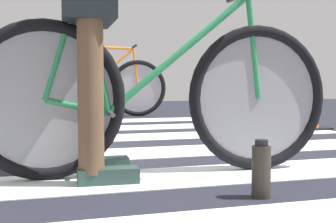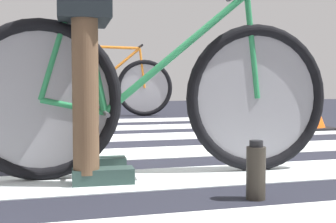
{
  "view_description": "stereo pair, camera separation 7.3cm",
  "coord_description": "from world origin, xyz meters",
  "px_view_note": "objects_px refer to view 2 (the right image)",
  "views": [
    {
      "loc": [
        -0.05,
        -2.96,
        0.46
      ],
      "look_at": [
        0.7,
        -0.41,
        0.28
      ],
      "focal_mm": 48.4,
      "sensor_mm": 36.0,
      "label": 1
    },
    {
      "loc": [
        0.02,
        -2.96,
        0.46
      ],
      "look_at": [
        0.7,
        -0.41,
        0.28
      ],
      "focal_mm": 48.4,
      "sensor_mm": 36.0,
      "label": 2
    }
  ],
  "objects_px": {
    "water_bottle": "(256,171)",
    "cyclist_1_of_3": "(85,38)",
    "bicycle_3_of_3": "(104,86)",
    "bicycle_1_of_3": "(154,93)",
    "traffic_cone": "(305,103)"
  },
  "relations": [
    {
      "from": "cyclist_1_of_3",
      "to": "bicycle_3_of_3",
      "type": "xyz_separation_m",
      "value": [
        0.52,
        3.63,
        -0.25
      ]
    },
    {
      "from": "bicycle_3_of_3",
      "to": "water_bottle",
      "type": "height_order",
      "value": "bicycle_3_of_3"
    },
    {
      "from": "bicycle_3_of_3",
      "to": "water_bottle",
      "type": "bearing_deg",
      "value": -84.26
    },
    {
      "from": "cyclist_1_of_3",
      "to": "traffic_cone",
      "type": "distance_m",
      "value": 2.71
    },
    {
      "from": "bicycle_1_of_3",
      "to": "traffic_cone",
      "type": "relative_size",
      "value": 3.44
    },
    {
      "from": "water_bottle",
      "to": "cyclist_1_of_3",
      "type": "bearing_deg",
      "value": 137.47
    },
    {
      "from": "traffic_cone",
      "to": "bicycle_1_of_3",
      "type": "bearing_deg",
      "value": -137.77
    },
    {
      "from": "bicycle_1_of_3",
      "to": "bicycle_3_of_3",
      "type": "distance_m",
      "value": 3.65
    },
    {
      "from": "bicycle_1_of_3",
      "to": "water_bottle",
      "type": "relative_size",
      "value": 7.86
    },
    {
      "from": "cyclist_1_of_3",
      "to": "traffic_cone",
      "type": "bearing_deg",
      "value": 40.19
    },
    {
      "from": "water_bottle",
      "to": "traffic_cone",
      "type": "distance_m",
      "value": 2.67
    },
    {
      "from": "bicycle_1_of_3",
      "to": "traffic_cone",
      "type": "distance_m",
      "value": 2.46
    },
    {
      "from": "cyclist_1_of_3",
      "to": "bicycle_1_of_3",
      "type": "bearing_deg",
      "value": -0.0
    },
    {
      "from": "water_bottle",
      "to": "traffic_cone",
      "type": "relative_size",
      "value": 0.44
    },
    {
      "from": "bicycle_3_of_3",
      "to": "water_bottle",
      "type": "distance_m",
      "value": 4.17
    }
  ]
}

